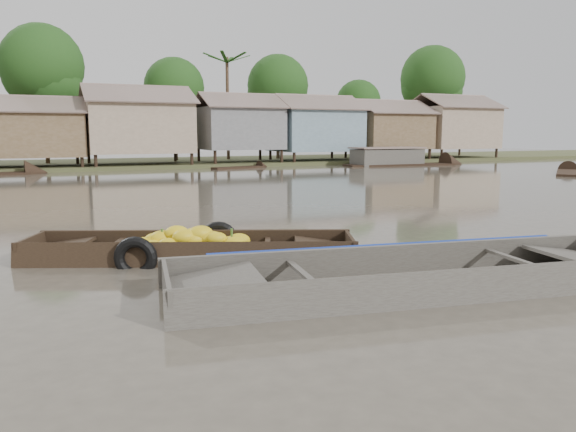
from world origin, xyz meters
name	(u,v)px	position (x,y,z in m)	size (l,w,h in m)	color
ground	(283,271)	(0.00, 0.00, 0.00)	(120.00, 120.00, 0.00)	#4E473B
riverbank	(140,122)	(3.03, 31.86, 3.07)	(120.00, 12.47, 10.22)	#384723
banana_boat	(187,249)	(-1.26, 1.62, 0.17)	(6.15, 3.70, 0.85)	black
viewer_boat	(418,283)	(1.48, -1.74, 0.06)	(7.86, 3.20, 0.61)	#3F3A35
distant_boats	(317,165)	(13.02, 24.29, 0.24)	(47.20, 15.21, 1.38)	black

